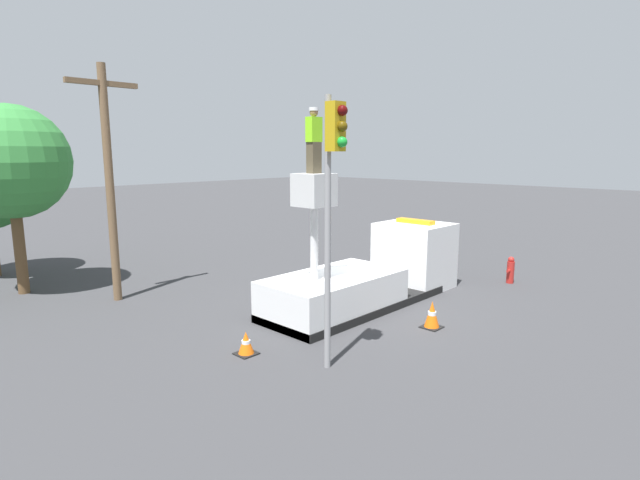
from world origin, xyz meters
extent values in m
plane|color=#38383A|center=(0.00, 0.00, 0.00)|extent=(120.00, 120.00, 0.00)
cube|color=black|center=(0.00, 0.00, 0.12)|extent=(6.45, 2.37, 0.24)
cube|color=white|center=(-1.05, 0.00, 0.60)|extent=(4.36, 2.31, 1.20)
cube|color=white|center=(3.23, 0.00, 1.15)|extent=(2.09, 2.31, 2.29)
cube|color=black|center=(4.28, 0.00, 1.61)|extent=(0.03, 1.96, 0.92)
cube|color=orange|center=(3.23, 0.00, 2.36)|extent=(0.36, 1.39, 0.14)
cylinder|color=silver|center=(-1.87, 0.00, 2.30)|extent=(0.22, 0.22, 2.20)
cube|color=silver|center=(-1.87, 0.00, 3.75)|extent=(0.93, 0.93, 0.90)
cube|color=brown|center=(-1.87, 0.00, 4.62)|extent=(0.34, 0.26, 0.84)
cube|color=#8CEA1E|center=(-1.87, 0.00, 5.37)|extent=(0.40, 0.26, 0.66)
sphere|color=#9E704C|center=(-1.87, 0.00, 5.81)|extent=(0.23, 0.23, 0.23)
cylinder|color=white|center=(-1.87, 0.00, 5.90)|extent=(0.26, 0.26, 0.09)
cylinder|color=gray|center=(-3.90, -2.39, 2.97)|extent=(0.14, 0.14, 5.94)
cube|color=#B79314|center=(-3.90, -2.60, 5.29)|extent=(0.34, 0.28, 1.00)
sphere|color=#490707|center=(-3.90, -2.79, 5.60)|extent=(0.22, 0.22, 0.22)
sphere|color=#503C07|center=(-3.90, -2.79, 5.29)|extent=(0.22, 0.22, 0.22)
sphere|color=green|center=(-3.90, -2.79, 4.98)|extent=(0.22, 0.22, 0.22)
cylinder|color=#B2231E|center=(6.10, -2.31, 0.41)|extent=(0.26, 0.26, 0.81)
sphere|color=#B2231E|center=(6.10, -2.31, 0.88)|extent=(0.22, 0.22, 0.22)
cylinder|color=#B2231E|center=(5.91, -2.31, 0.49)|extent=(0.12, 0.11, 0.11)
cylinder|color=#B2231E|center=(6.29, -2.31, 0.49)|extent=(0.12, 0.11, 0.11)
cube|color=black|center=(-4.72, -0.50, 0.01)|extent=(0.48, 0.48, 0.03)
cone|color=orange|center=(-4.72, -0.50, 0.28)|extent=(0.40, 0.40, 0.57)
cylinder|color=white|center=(-4.72, -0.50, 0.31)|extent=(0.21, 0.21, 0.08)
cube|color=black|center=(-0.05, -2.74, 0.01)|extent=(0.51, 0.51, 0.03)
cone|color=orange|center=(-0.05, -2.74, 0.38)|extent=(0.43, 0.43, 0.75)
cylinder|color=white|center=(-0.05, -2.74, 0.41)|extent=(0.22, 0.22, 0.11)
cylinder|color=brown|center=(-6.72, 9.18, 1.57)|extent=(0.36, 0.36, 3.15)
sphere|color=#337F38|center=(-6.72, 9.18, 4.46)|extent=(3.75, 3.75, 3.75)
cylinder|color=brown|center=(-4.84, 6.10, 3.72)|extent=(0.26, 0.26, 7.43)
cube|color=brown|center=(-4.84, 6.10, 6.83)|extent=(2.20, 0.16, 0.16)
camera|label=1|loc=(-11.65, -9.57, 4.79)|focal=28.00mm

